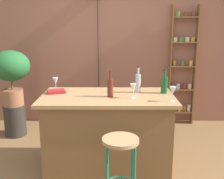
{
  "coord_description": "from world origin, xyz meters",
  "views": [
    {
      "loc": [
        0.07,
        -2.78,
        1.7
      ],
      "look_at": [
        0.05,
        0.55,
        0.9
      ],
      "focal_mm": 44.11,
      "sensor_mm": 36.0,
      "label": 1
    }
  ],
  "objects_px": {
    "bar_stool": "(120,156)",
    "bottle_olive_oil": "(110,87)",
    "plant_stool": "(15,120)",
    "cookbook": "(56,91)",
    "potted_plant": "(11,71)",
    "spice_shelf": "(182,67)",
    "bottle_soda_blue": "(164,84)",
    "wine_glass_left": "(133,88)",
    "bottle_vinegar": "(138,83)",
    "wine_glass_right": "(173,91)",
    "wine_glass_center": "(55,81)"
  },
  "relations": [
    {
      "from": "bar_stool",
      "to": "bottle_olive_oil",
      "type": "height_order",
      "value": "bottle_olive_oil"
    },
    {
      "from": "plant_stool",
      "to": "cookbook",
      "type": "bearing_deg",
      "value": -44.7
    },
    {
      "from": "bar_stool",
      "to": "potted_plant",
      "type": "bearing_deg",
      "value": 133.38
    },
    {
      "from": "spice_shelf",
      "to": "bottle_soda_blue",
      "type": "height_order",
      "value": "spice_shelf"
    },
    {
      "from": "bottle_olive_oil",
      "to": "wine_glass_left",
      "type": "relative_size",
      "value": 1.8
    },
    {
      "from": "spice_shelf",
      "to": "bottle_vinegar",
      "type": "distance_m",
      "value": 1.62
    },
    {
      "from": "bottle_soda_blue",
      "to": "wine_glass_right",
      "type": "height_order",
      "value": "bottle_soda_blue"
    },
    {
      "from": "wine_glass_left",
      "to": "cookbook",
      "type": "relative_size",
      "value": 0.78
    },
    {
      "from": "wine_glass_left",
      "to": "wine_glass_right",
      "type": "xyz_separation_m",
      "value": [
        0.41,
        -0.14,
        0.0
      ]
    },
    {
      "from": "wine_glass_left",
      "to": "cookbook",
      "type": "distance_m",
      "value": 0.94
    },
    {
      "from": "spice_shelf",
      "to": "wine_glass_center",
      "type": "height_order",
      "value": "spice_shelf"
    },
    {
      "from": "bottle_olive_oil",
      "to": "cookbook",
      "type": "xyz_separation_m",
      "value": [
        -0.65,
        0.17,
        -0.09
      ]
    },
    {
      "from": "wine_glass_left",
      "to": "bottle_soda_blue",
      "type": "bearing_deg",
      "value": 30.39
    },
    {
      "from": "spice_shelf",
      "to": "potted_plant",
      "type": "xyz_separation_m",
      "value": [
        -2.69,
        -0.57,
        0.03
      ]
    },
    {
      "from": "bar_stool",
      "to": "wine_glass_right",
      "type": "xyz_separation_m",
      "value": [
        0.56,
        0.49,
        0.5
      ]
    },
    {
      "from": "wine_glass_left",
      "to": "cookbook",
      "type": "bearing_deg",
      "value": 165.96
    },
    {
      "from": "wine_glass_left",
      "to": "wine_glass_right",
      "type": "height_order",
      "value": "same"
    },
    {
      "from": "wine_glass_right",
      "to": "bar_stool",
      "type": "bearing_deg",
      "value": -139.03
    },
    {
      "from": "spice_shelf",
      "to": "plant_stool",
      "type": "xyz_separation_m",
      "value": [
        -2.69,
        -0.57,
        -0.75
      ]
    },
    {
      "from": "plant_stool",
      "to": "wine_glass_right",
      "type": "distance_m",
      "value": 2.58
    },
    {
      "from": "potted_plant",
      "to": "wine_glass_right",
      "type": "distance_m",
      "value": 2.47
    },
    {
      "from": "bar_stool",
      "to": "spice_shelf",
      "type": "relative_size",
      "value": 0.34
    },
    {
      "from": "bottle_olive_oil",
      "to": "wine_glass_left",
      "type": "distance_m",
      "value": 0.26
    },
    {
      "from": "wine_glass_center",
      "to": "wine_glass_right",
      "type": "height_order",
      "value": "same"
    },
    {
      "from": "potted_plant",
      "to": "bottle_olive_oil",
      "type": "distance_m",
      "value": 1.79
    },
    {
      "from": "plant_stool",
      "to": "wine_glass_left",
      "type": "height_order",
      "value": "wine_glass_left"
    },
    {
      "from": "bottle_vinegar",
      "to": "bar_stool",
      "type": "bearing_deg",
      "value": -104.46
    },
    {
      "from": "cookbook",
      "to": "wine_glass_center",
      "type": "bearing_deg",
      "value": 83.01
    },
    {
      "from": "bottle_vinegar",
      "to": "wine_glass_right",
      "type": "relative_size",
      "value": 1.93
    },
    {
      "from": "spice_shelf",
      "to": "potted_plant",
      "type": "relative_size",
      "value": 2.4
    },
    {
      "from": "wine_glass_center",
      "to": "wine_glass_right",
      "type": "relative_size",
      "value": 1.0
    },
    {
      "from": "bottle_soda_blue",
      "to": "wine_glass_right",
      "type": "bearing_deg",
      "value": -86.34
    },
    {
      "from": "bottle_olive_oil",
      "to": "wine_glass_right",
      "type": "height_order",
      "value": "bottle_olive_oil"
    },
    {
      "from": "potted_plant",
      "to": "wine_glass_left",
      "type": "height_order",
      "value": "potted_plant"
    },
    {
      "from": "bottle_soda_blue",
      "to": "plant_stool",
      "type": "bearing_deg",
      "value": 158.77
    },
    {
      "from": "wine_glass_right",
      "to": "cookbook",
      "type": "bearing_deg",
      "value": 164.35
    },
    {
      "from": "bottle_vinegar",
      "to": "wine_glass_left",
      "type": "distance_m",
      "value": 0.27
    },
    {
      "from": "bottle_olive_oil",
      "to": "wine_glass_center",
      "type": "xyz_separation_m",
      "value": [
        -0.68,
        0.29,
        0.01
      ]
    },
    {
      "from": "wine_glass_left",
      "to": "wine_glass_center",
      "type": "height_order",
      "value": "same"
    },
    {
      "from": "bar_stool",
      "to": "plant_stool",
      "type": "relative_size",
      "value": 1.4
    },
    {
      "from": "cookbook",
      "to": "plant_stool",
      "type": "bearing_deg",
      "value": 116.28
    },
    {
      "from": "spice_shelf",
      "to": "plant_stool",
      "type": "distance_m",
      "value": 2.85
    },
    {
      "from": "wine_glass_center",
      "to": "wine_glass_right",
      "type": "xyz_separation_m",
      "value": [
        1.35,
        -0.49,
        0.0
      ]
    },
    {
      "from": "bottle_vinegar",
      "to": "spice_shelf",
      "type": "bearing_deg",
      "value": 57.64
    },
    {
      "from": "potted_plant",
      "to": "bottle_soda_blue",
      "type": "xyz_separation_m",
      "value": [
        2.13,
        -0.83,
        -0.02
      ]
    },
    {
      "from": "bottle_olive_oil",
      "to": "potted_plant",
      "type": "bearing_deg",
      "value": 146.19
    },
    {
      "from": "bottle_soda_blue",
      "to": "bottle_olive_oil",
      "type": "xyz_separation_m",
      "value": [
        -0.64,
        -0.17,
        0.0
      ]
    },
    {
      "from": "potted_plant",
      "to": "wine_glass_left",
      "type": "distance_m",
      "value": 2.04
    },
    {
      "from": "wine_glass_left",
      "to": "potted_plant",
      "type": "bearing_deg",
      "value": 148.84
    },
    {
      "from": "wine_glass_left",
      "to": "bottle_olive_oil",
      "type": "bearing_deg",
      "value": 167.4
    }
  ]
}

